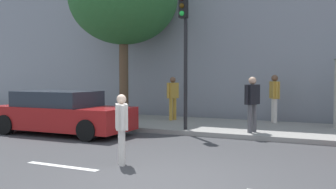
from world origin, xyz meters
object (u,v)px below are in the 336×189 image
(pedestrian_in_light_jacket, at_px, (122,124))
(parked_car_red, at_px, (62,113))
(pedestrian_with_backpack, at_px, (274,94))
(pedestrian_tallest, at_px, (252,99))
(traffic_light, at_px, (184,39))
(pedestrian_in_red_top, at_px, (173,94))

(pedestrian_in_light_jacket, height_order, parked_car_red, pedestrian_in_light_jacket)
(pedestrian_with_backpack, height_order, parked_car_red, pedestrian_with_backpack)
(pedestrian_in_light_jacket, distance_m, pedestrian_tallest, 5.18)
(traffic_light, relative_size, pedestrian_tallest, 2.53)
(traffic_light, xyz_separation_m, pedestrian_in_light_jacket, (0.54, -4.56, -2.19))
(pedestrian_in_light_jacket, bearing_deg, pedestrian_tallest, 72.13)
(pedestrian_in_light_jacket, distance_m, pedestrian_in_red_top, 7.24)
(traffic_light, xyz_separation_m, pedestrian_tallest, (2.12, 0.36, -1.89))
(pedestrian_in_red_top, bearing_deg, parked_car_red, -117.68)
(pedestrian_with_backpack, relative_size, parked_car_red, 0.39)
(pedestrian_in_light_jacket, distance_m, pedestrian_with_backpack, 7.95)
(pedestrian_tallest, distance_m, pedestrian_in_red_top, 4.16)
(traffic_light, height_order, pedestrian_with_backpack, traffic_light)
(pedestrian_with_backpack, relative_size, pedestrian_in_red_top, 1.04)
(traffic_light, height_order, pedestrian_in_red_top, traffic_light)
(pedestrian_with_backpack, bearing_deg, pedestrian_in_red_top, -167.80)
(pedestrian_tallest, xyz_separation_m, pedestrian_in_red_top, (-3.64, 2.01, -0.01))
(pedestrian_in_light_jacket, bearing_deg, pedestrian_in_red_top, 106.53)
(parked_car_red, bearing_deg, pedestrian_tallest, 19.23)
(traffic_light, bearing_deg, pedestrian_in_red_top, 122.64)
(pedestrian_in_light_jacket, xyz_separation_m, pedestrian_tallest, (1.59, 4.92, 0.30))
(traffic_light, distance_m, pedestrian_with_backpack, 4.33)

